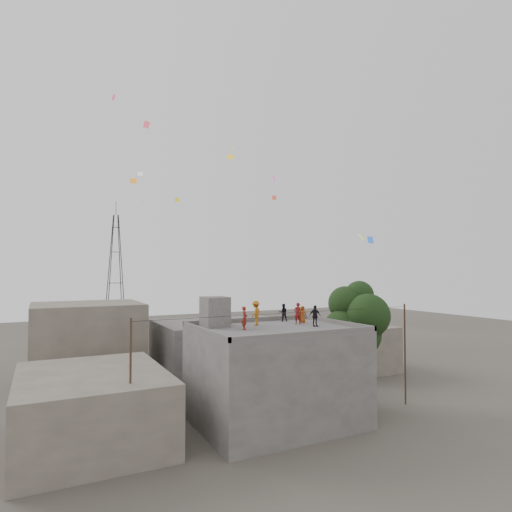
# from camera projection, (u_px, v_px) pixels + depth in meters

# --- Properties ---
(ground) EXTENTS (140.00, 140.00, 0.00)m
(ground) POSITION_uv_depth(u_px,v_px,m) (275.00, 423.00, 27.70)
(ground) COLOR #413C35
(ground) RESTS_ON ground
(main_building) EXTENTS (10.00, 8.00, 6.10)m
(main_building) POSITION_uv_depth(u_px,v_px,m) (275.00, 375.00, 27.81)
(main_building) COLOR #4F4C4A
(main_building) RESTS_ON ground
(parapet) EXTENTS (10.00, 8.00, 0.30)m
(parapet) POSITION_uv_depth(u_px,v_px,m) (275.00, 326.00, 27.92)
(parapet) COLOR #4F4C4A
(parapet) RESTS_ON main_building
(stair_head_box) EXTENTS (1.60, 1.80, 2.00)m
(stair_head_box) POSITION_uv_depth(u_px,v_px,m) (215.00, 312.00, 28.82)
(stair_head_box) COLOR #4F4C4A
(stair_head_box) RESTS_ON main_building
(neighbor_west) EXTENTS (8.00, 10.00, 4.00)m
(neighbor_west) POSITION_uv_depth(u_px,v_px,m) (92.00, 407.00, 24.58)
(neighbor_west) COLOR #5C5449
(neighbor_west) RESTS_ON ground
(neighbor_north) EXTENTS (12.00, 9.00, 5.00)m
(neighbor_north) POSITION_uv_depth(u_px,v_px,m) (222.00, 347.00, 41.17)
(neighbor_north) COLOR #4F4C4A
(neighbor_north) RESTS_ON ground
(neighbor_northwest) EXTENTS (9.00, 8.00, 7.00)m
(neighbor_northwest) POSITION_uv_depth(u_px,v_px,m) (87.00, 343.00, 37.57)
(neighbor_northwest) COLOR #5C5449
(neighbor_northwest) RESTS_ON ground
(neighbor_east) EXTENTS (7.00, 8.00, 4.40)m
(neighbor_east) POSITION_uv_depth(u_px,v_px,m) (347.00, 347.00, 43.02)
(neighbor_east) COLOR #5C5449
(neighbor_east) RESTS_ON ground
(tree) EXTENTS (4.90, 4.60, 9.10)m
(tree) POSITION_uv_depth(u_px,v_px,m) (357.00, 321.00, 31.78)
(tree) COLOR black
(tree) RESTS_ON ground
(utility_line) EXTENTS (20.12, 0.62, 7.40)m
(utility_line) POSITION_uv_depth(u_px,v_px,m) (292.00, 366.00, 26.95)
(utility_line) COLOR black
(utility_line) RESTS_ON ground
(transmission_tower) EXTENTS (2.97, 2.97, 20.01)m
(transmission_tower) POSITION_uv_depth(u_px,v_px,m) (115.00, 276.00, 61.86)
(transmission_tower) COLOR black
(transmission_tower) RESTS_ON ground
(person_red_adult) EXTENTS (0.63, 0.49, 1.51)m
(person_red_adult) POSITION_uv_depth(u_px,v_px,m) (298.00, 313.00, 30.08)
(person_red_adult) COLOR maroon
(person_red_adult) RESTS_ON main_building
(person_orange_child) EXTENTS (0.68, 0.54, 1.22)m
(person_orange_child) POSITION_uv_depth(u_px,v_px,m) (302.00, 314.00, 30.83)
(person_orange_child) COLOR #974411
(person_orange_child) RESTS_ON main_building
(person_dark_child) EXTENTS (0.77, 0.69, 1.30)m
(person_dark_child) POSITION_uv_depth(u_px,v_px,m) (283.00, 313.00, 31.79)
(person_dark_child) COLOR black
(person_dark_child) RESTS_ON main_building
(person_dark_adult) EXTENTS (0.88, 0.44, 1.44)m
(person_dark_adult) POSITION_uv_depth(u_px,v_px,m) (315.00, 316.00, 28.79)
(person_dark_adult) COLOR black
(person_dark_adult) RESTS_ON main_building
(person_orange_adult) EXTENTS (1.24, 1.19, 1.69)m
(person_orange_adult) POSITION_uv_depth(u_px,v_px,m) (256.00, 313.00, 29.45)
(person_orange_adult) COLOR #B26414
(person_orange_adult) RESTS_ON main_building
(person_red_child) EXTENTS (0.60, 0.65, 1.48)m
(person_red_child) POSITION_uv_depth(u_px,v_px,m) (245.00, 318.00, 27.23)
(person_red_child) COLOR maroon
(person_red_child) RESTS_ON main_building
(kites) EXTENTS (20.01, 16.26, 12.90)m
(kites) POSITION_uv_depth(u_px,v_px,m) (237.00, 194.00, 33.45)
(kites) COLOR #F84F1A
(kites) RESTS_ON ground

